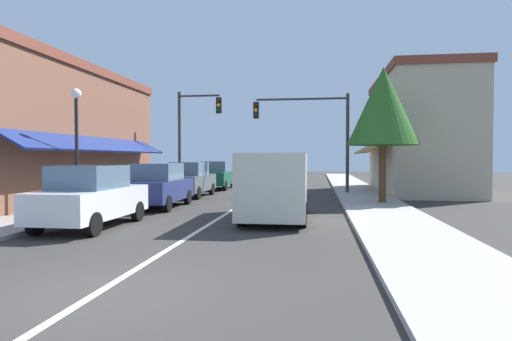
{
  "coord_description": "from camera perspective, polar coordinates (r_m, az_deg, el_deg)",
  "views": [
    {
      "loc": [
        3.19,
        -5.83,
        1.98
      ],
      "look_at": [
        0.51,
        12.95,
        1.43
      ],
      "focal_mm": 30.22,
      "sensor_mm": 36.0,
      "label": 1
    }
  ],
  "objects": [
    {
      "name": "storefront_right_block",
      "position": [
        26.49,
        20.66,
        4.55
      ],
      "size": [
        5.56,
        10.2,
        6.71
      ],
      "color": "#BCAD8E",
      "rests_on": "ground"
    },
    {
      "name": "traffic_signal_mast_arm",
      "position": [
        23.71,
        7.6,
        5.93
      ],
      "size": [
        5.19,
        0.5,
        5.45
      ],
      "color": "#333333",
      "rests_on": "ground"
    },
    {
      "name": "ground_plane",
      "position": [
        24.12,
        0.49,
        -3.04
      ],
      "size": [
        80.0,
        80.0,
        0.0
      ],
      "primitive_type": "plane",
      "color": "#33302D"
    },
    {
      "name": "parked_car_nearest_left",
      "position": [
        13.13,
        -21.01,
        -3.26
      ],
      "size": [
        1.79,
        4.11,
        1.77
      ],
      "rotation": [
        0.0,
        0.0,
        0.0
      ],
      "color": "silver",
      "rests_on": "ground"
    },
    {
      "name": "parked_car_third_left",
      "position": [
        22.18,
        -8.75,
        -1.2
      ],
      "size": [
        1.81,
        4.11,
        1.77
      ],
      "rotation": [
        0.0,
        0.0,
        -0.01
      ],
      "color": "#4C5156",
      "rests_on": "ground"
    },
    {
      "name": "storefront_left_block",
      "position": [
        21.79,
        -26.93,
        4.41
      ],
      "size": [
        6.3,
        14.2,
        6.18
      ],
      "color": "brown",
      "rests_on": "ground"
    },
    {
      "name": "sidewalk_right",
      "position": [
        24.01,
        13.63,
        -2.96
      ],
      "size": [
        2.6,
        56.0,
        0.12
      ],
      "primitive_type": "cube",
      "color": "#A39E99",
      "rests_on": "ground"
    },
    {
      "name": "parked_car_second_left",
      "position": [
        17.56,
        -12.76,
        -1.97
      ],
      "size": [
        1.85,
        4.14,
        1.77
      ],
      "rotation": [
        0.0,
        0.0,
        0.02
      ],
      "color": "navy",
      "rests_on": "ground"
    },
    {
      "name": "traffic_signal_left_corner",
      "position": [
        25.35,
        -8.38,
        5.77
      ],
      "size": [
        2.65,
        0.5,
        5.83
      ],
      "color": "#333333",
      "rests_on": "ground"
    },
    {
      "name": "lane_center_stripe",
      "position": [
        24.12,
        0.49,
        -3.03
      ],
      "size": [
        0.14,
        52.0,
        0.01
      ],
      "primitive_type": "cube",
      "color": "silver",
      "rests_on": "ground"
    },
    {
      "name": "tree_right_near",
      "position": [
        18.96,
        16.47,
        8.11
      ],
      "size": [
        2.97,
        2.97,
        5.79
      ],
      "color": "#4C331E",
      "rests_on": "ground"
    },
    {
      "name": "parked_car_far_left",
      "position": [
        27.43,
        -5.24,
        -0.64
      ],
      "size": [
        1.86,
        4.14,
        1.77
      ],
      "rotation": [
        0.0,
        0.0,
        0.02
      ],
      "color": "#0F4C33",
      "rests_on": "ground"
    },
    {
      "name": "street_lamp_left_near",
      "position": [
        16.34,
        -22.67,
        5.12
      ],
      "size": [
        0.36,
        0.36,
        4.41
      ],
      "color": "black",
      "rests_on": "ground"
    },
    {
      "name": "sidewalk_left",
      "position": [
        25.43,
        -11.9,
        -2.7
      ],
      "size": [
        2.6,
        56.0,
        0.12
      ],
      "primitive_type": "cube",
      "color": "gray",
      "rests_on": "ground"
    },
    {
      "name": "van_in_lane",
      "position": [
        13.96,
        2.65,
        -1.76
      ],
      "size": [
        2.07,
        5.21,
        2.12
      ],
      "rotation": [
        0.0,
        0.0,
        0.02
      ],
      "color": "beige",
      "rests_on": "ground"
    }
  ]
}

